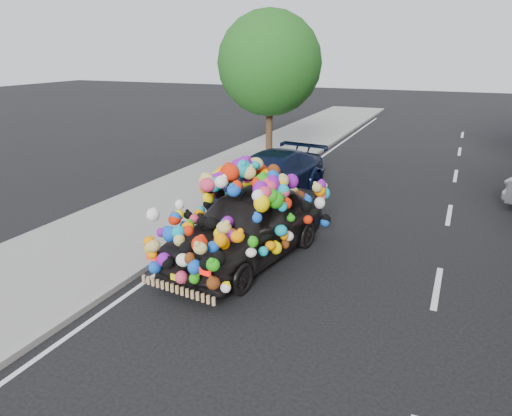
{
  "coord_description": "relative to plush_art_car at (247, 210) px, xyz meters",
  "views": [
    {
      "loc": [
        3.76,
        -9.81,
        4.64
      ],
      "look_at": [
        -0.36,
        -0.05,
        1.22
      ],
      "focal_mm": 35.0,
      "sensor_mm": 36.0,
      "label": 1
    }
  ],
  "objects": [
    {
      "name": "kerb",
      "position": [
        -1.81,
        0.13,
        -1.11
      ],
      "size": [
        0.15,
        60.0,
        0.13
      ],
      "primitive_type": "cube",
      "color": "gray",
      "rests_on": "ground"
    },
    {
      "name": "plush_art_car",
      "position": [
        0.0,
        0.0,
        0.0
      ],
      "size": [
        3.03,
        5.26,
        2.27
      ],
      "rotation": [
        0.0,
        0.0,
        -0.16
      ],
      "color": "black",
      "rests_on": "ground"
    },
    {
      "name": "tree_near_sidewalk",
      "position": [
        -3.26,
        9.63,
        2.85
      ],
      "size": [
        4.2,
        4.2,
        6.13
      ],
      "color": "#332114",
      "rests_on": "ground"
    },
    {
      "name": "lane_markings",
      "position": [
        4.14,
        0.13,
        -1.16
      ],
      "size": [
        6.0,
        50.0,
        0.01
      ],
      "primitive_type": null,
      "color": "silver",
      "rests_on": "ground"
    },
    {
      "name": "navy_sedan",
      "position": [
        -1.26,
        4.63,
        -0.44
      ],
      "size": [
        2.79,
        5.29,
        1.46
      ],
      "primitive_type": "imported",
      "rotation": [
        0.0,
        0.0,
        -0.15
      ],
      "color": "black",
      "rests_on": "ground"
    },
    {
      "name": "sidewalk",
      "position": [
        -3.76,
        0.13,
        -1.11
      ],
      "size": [
        4.0,
        60.0,
        0.12
      ],
      "primitive_type": "cube",
      "color": "gray",
      "rests_on": "ground"
    },
    {
      "name": "ground",
      "position": [
        0.54,
        0.13,
        -1.17
      ],
      "size": [
        100.0,
        100.0,
        0.0
      ],
      "primitive_type": "plane",
      "color": "black",
      "rests_on": "ground"
    }
  ]
}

